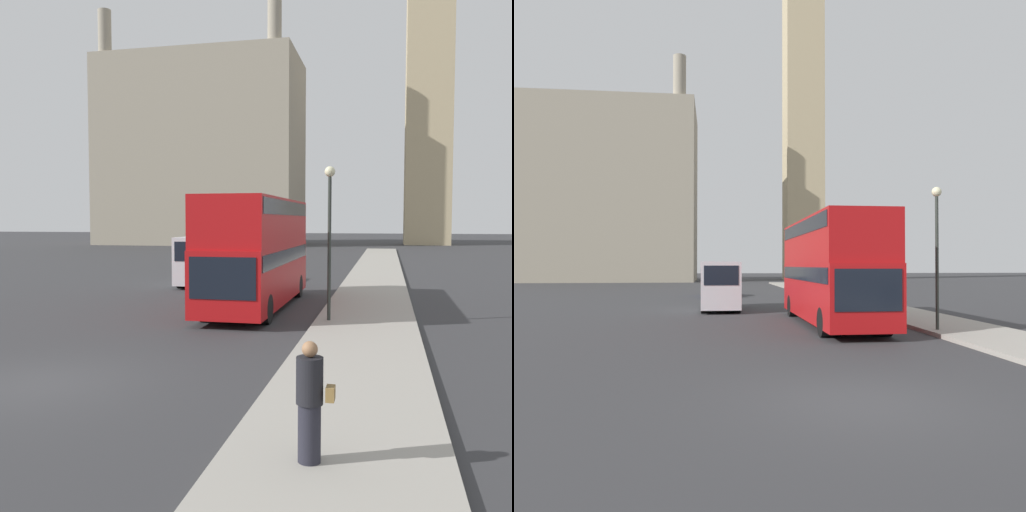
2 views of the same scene
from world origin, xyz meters
The scene contains 8 objects.
ground_plane centered at (0.00, 0.00, 0.00)m, with size 300.00×300.00×0.00m, color #333335.
sidewalk_strip centered at (6.70, 0.00, 0.07)m, with size 3.39×120.00×0.15m.
building_block_distant centered at (-20.14, 72.30, 13.85)m, with size 29.23×15.80×33.65m.
red_double_decker_bus centered at (2.25, 11.71, 2.45)m, with size 2.58×10.21×4.42m.
white_van centered at (-2.29, 19.06, 1.44)m, with size 2.09×5.48×2.69m.
pedestrian centered at (6.37, -3.01, 1.01)m, with size 0.54×0.38×1.73m.
street_lamp centered at (5.47, 8.58, 3.63)m, with size 0.36×0.36×5.24m.
parked_sedan centered at (-2.42, 31.59, 0.70)m, with size 1.82×4.25×1.52m.
Camera 1 is at (7.39, -10.84, 3.56)m, focal length 40.00 mm.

